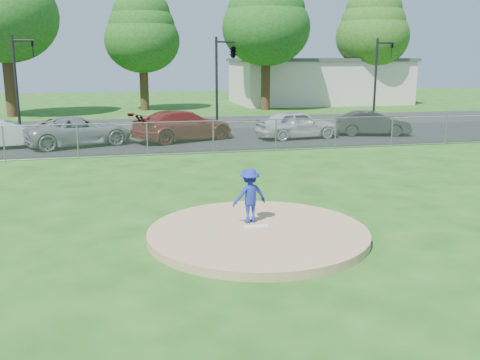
% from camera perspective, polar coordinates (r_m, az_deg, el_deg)
% --- Properties ---
extents(ground, '(120.00, 120.00, 0.00)m').
position_cam_1_polar(ground, '(22.68, -4.47, 1.92)').
color(ground, '#174910').
rests_on(ground, ground).
extents(pitchers_mound, '(5.40, 5.40, 0.20)m').
position_cam_1_polar(pitchers_mound, '(13.14, 1.94, -5.73)').
color(pitchers_mound, '#A38359').
rests_on(pitchers_mound, ground).
extents(pitching_rubber, '(0.60, 0.15, 0.04)m').
position_cam_1_polar(pitching_rubber, '(13.28, 1.72, -4.97)').
color(pitching_rubber, white).
rests_on(pitching_rubber, pitchers_mound).
extents(chain_link_fence, '(40.00, 0.06, 1.50)m').
position_cam_1_polar(chain_link_fence, '(24.51, -5.19, 4.51)').
color(chain_link_fence, gray).
rests_on(chain_link_fence, ground).
extents(parking_lot, '(50.00, 8.00, 0.01)m').
position_cam_1_polar(parking_lot, '(29.04, -6.35, 4.30)').
color(parking_lot, black).
rests_on(parking_lot, ground).
extents(street, '(60.00, 7.00, 0.01)m').
position_cam_1_polar(street, '(36.43, -7.71, 5.99)').
color(street, '#242427').
rests_on(street, ground).
extents(commercial_building, '(16.40, 9.40, 4.30)m').
position_cam_1_polar(commercial_building, '(53.63, 8.35, 10.45)').
color(commercial_building, beige).
rests_on(commercial_building, ground).
extents(tree_left, '(7.84, 7.84, 12.53)m').
position_cam_1_polar(tree_left, '(43.92, -24.07, 16.96)').
color(tree_left, '#392414').
rests_on(tree_left, ground).
extents(tree_center, '(6.16, 6.16, 9.84)m').
position_cam_1_polar(tree_center, '(46.14, -10.41, 15.37)').
color(tree_center, '#372514').
rests_on(tree_center, ground).
extents(tree_right, '(7.28, 7.28, 11.63)m').
position_cam_1_polar(tree_right, '(45.82, 2.82, 17.05)').
color(tree_right, '#362213').
rests_on(tree_right, ground).
extents(tree_far_right, '(6.72, 6.72, 10.74)m').
position_cam_1_polar(tree_far_right, '(52.52, 13.97, 15.52)').
color(tree_far_right, '#362013').
rests_on(tree_far_right, ground).
extents(traffic_signal_left, '(1.28, 0.20, 5.60)m').
position_cam_1_polar(traffic_signal_left, '(34.51, -22.45, 10.37)').
color(traffic_signal_left, black).
rests_on(traffic_signal_left, ground).
extents(traffic_signal_center, '(1.42, 2.48, 5.60)m').
position_cam_1_polar(traffic_signal_center, '(34.79, -0.92, 13.39)').
color(traffic_signal_center, black).
rests_on(traffic_signal_center, ground).
extents(traffic_signal_right, '(1.28, 0.20, 5.60)m').
position_cam_1_polar(traffic_signal_right, '(38.25, 14.61, 11.07)').
color(traffic_signal_right, black).
rests_on(traffic_signal_right, ground).
extents(pitcher, '(0.99, 0.70, 1.40)m').
position_cam_1_polar(pitcher, '(13.51, 1.03, -1.67)').
color(pitcher, '#1B2996').
rests_on(pitcher, pitchers_mound).
extents(traffic_cone, '(0.40, 0.40, 0.78)m').
position_cam_1_polar(traffic_cone, '(27.97, -20.51, 4.06)').
color(traffic_cone, '#EF3E0C').
rests_on(traffic_cone, parking_lot).
extents(parked_car_white, '(4.32, 2.30, 1.35)m').
position_cam_1_polar(parked_car_white, '(28.44, -23.75, 4.50)').
color(parked_car_white, silver).
rests_on(parked_car_white, parking_lot).
extents(parked_car_gray, '(5.76, 4.11, 1.46)m').
position_cam_1_polar(parked_car_gray, '(27.95, -16.80, 5.02)').
color(parked_car_gray, gray).
rests_on(parked_car_gray, parking_lot).
extents(parked_car_darkred, '(5.96, 4.20, 1.60)m').
position_cam_1_polar(parked_car_darkred, '(28.63, -6.05, 5.81)').
color(parked_car_darkred, maroon).
rests_on(parked_car_darkred, parking_lot).
extents(parked_car_pearl, '(4.69, 2.36, 1.53)m').
position_cam_1_polar(parked_car_pearl, '(29.43, 6.10, 5.93)').
color(parked_car_pearl, '#BBBEC0').
rests_on(parked_car_pearl, parking_lot).
extents(parked_car_charcoal, '(4.36, 2.43, 1.36)m').
position_cam_1_polar(parked_car_charcoal, '(31.42, 13.93, 5.91)').
color(parked_car_charcoal, black).
rests_on(parked_car_charcoal, parking_lot).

